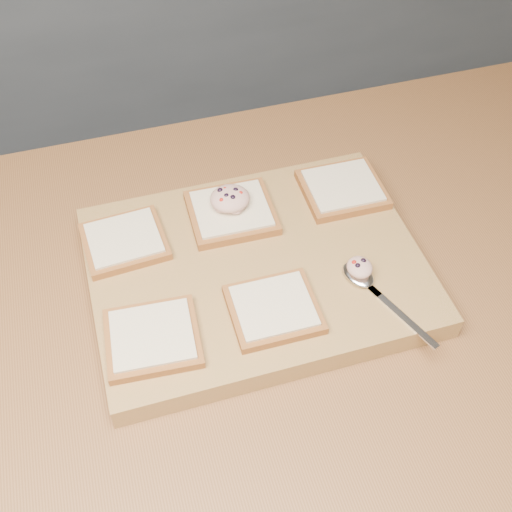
{
  "coord_description": "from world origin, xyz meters",
  "views": [
    {
      "loc": [
        0.02,
        -0.49,
        1.59
      ],
      "look_at": [
        0.17,
        0.03,
        0.95
      ],
      "focal_mm": 45.0,
      "sensor_mm": 36.0,
      "label": 1
    }
  ],
  "objects": [
    {
      "name": "bread_far_right",
      "position": [
        0.33,
        0.12,
        0.94
      ],
      "size": [
        0.12,
        0.11,
        0.02
      ],
      "color": "#9D5D28",
      "rests_on": "cutting_board"
    },
    {
      "name": "bread_near_center",
      "position": [
        0.17,
        -0.05,
        0.94
      ],
      "size": [
        0.11,
        0.1,
        0.02
      ],
      "color": "#9D5D28",
      "rests_on": "cutting_board"
    },
    {
      "name": "spoon_salad",
      "position": [
        0.3,
        -0.03,
        0.96
      ],
      "size": [
        0.03,
        0.04,
        0.02
      ],
      "color": "#DEA58E",
      "rests_on": "spoon"
    },
    {
      "name": "tuna_salad_dollop",
      "position": [
        0.17,
        0.13,
        0.97
      ],
      "size": [
        0.06,
        0.05,
        0.03
      ],
      "color": "#DEA58E",
      "rests_on": "bread_far_center"
    },
    {
      "name": "bread_far_center",
      "position": [
        0.17,
        0.12,
        0.94
      ],
      "size": [
        0.12,
        0.11,
        0.02
      ],
      "color": "#9D5D28",
      "rests_on": "cutting_board"
    },
    {
      "name": "back_counter",
      "position": [
        0.0,
        1.43,
        0.47
      ],
      "size": [
        3.6,
        0.62,
        0.94
      ],
      "color": "slate",
      "rests_on": "ground"
    },
    {
      "name": "island_counter",
      "position": [
        0.0,
        0.0,
        0.45
      ],
      "size": [
        2.0,
        0.8,
        0.9
      ],
      "color": "slate",
      "rests_on": "ground"
    },
    {
      "name": "bread_far_left",
      "position": [
        0.01,
        0.11,
        0.94
      ],
      "size": [
        0.11,
        0.11,
        0.02
      ],
      "color": "#9D5D28",
      "rests_on": "cutting_board"
    },
    {
      "name": "bread_near_left",
      "position": [
        0.02,
        -0.05,
        0.94
      ],
      "size": [
        0.12,
        0.11,
        0.02
      ],
      "color": "#9D5D28",
      "rests_on": "cutting_board"
    },
    {
      "name": "spoon",
      "position": [
        0.3,
        -0.04,
        0.94
      ],
      "size": [
        0.08,
        0.16,
        0.01
      ],
      "color": "silver",
      "rests_on": "cutting_board"
    },
    {
      "name": "cutting_board",
      "position": [
        0.17,
        0.03,
        0.92
      ],
      "size": [
        0.44,
        0.33,
        0.04
      ],
      "primitive_type": "cube",
      "color": "#A27245",
      "rests_on": "island_counter"
    }
  ]
}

